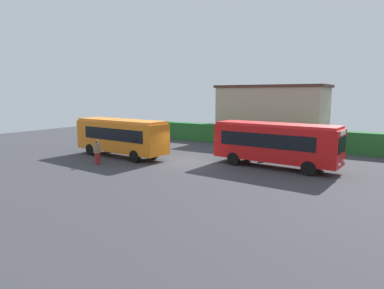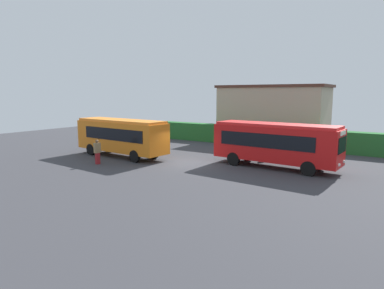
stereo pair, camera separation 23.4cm
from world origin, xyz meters
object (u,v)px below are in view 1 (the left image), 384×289
object	(u,v)px
bus_red	(276,142)
person_left	(97,151)
bus_orange	(121,135)
person_center	(270,147)

from	to	relation	value
bus_red	person_left	distance (m)	13.43
person_left	bus_orange	bearing A→B (deg)	113.33
bus_orange	bus_red	bearing A→B (deg)	-162.76
person_left	person_center	size ratio (longest dim) A/B	1.02
bus_orange	person_center	size ratio (longest dim) A/B	4.96
person_center	bus_orange	bearing A→B (deg)	-62.55
bus_red	bus_orange	bearing A→B (deg)	-163.06
bus_orange	bus_red	xyz separation A→B (m)	(12.56, 2.96, 0.02)
bus_orange	person_center	bearing A→B (deg)	-147.07
bus_red	person_center	xyz separation A→B (m)	(-1.47, 3.17, -0.88)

